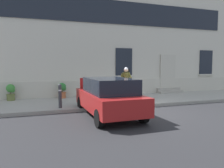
{
  "coord_description": "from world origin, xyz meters",
  "views": [
    {
      "loc": [
        -4.15,
        -8.27,
        2.01
      ],
      "look_at": [
        -0.73,
        1.6,
        1.1
      ],
      "focal_mm": 35.26,
      "sensor_mm": 36.0,
      "label": 1
    }
  ],
  "objects": [
    {
      "name": "person_on_phone",
      "position": [
        0.04,
        1.79,
        1.15
      ],
      "size": [
        0.51,
        0.5,
        1.75
      ],
      "rotation": [
        0.0,
        0.0,
        0.17
      ],
      "color": "#514C1E",
      "rests_on": "sidewalk"
    },
    {
      "name": "planter_terracotta",
      "position": [
        -2.79,
        4.21,
        0.61
      ],
      "size": [
        0.44,
        0.44,
        0.86
      ],
      "color": "#B25B38",
      "rests_on": "sidewalk"
    },
    {
      "name": "bollard_near_person",
      "position": [
        0.47,
        1.35,
        0.71
      ],
      "size": [
        0.15,
        0.15,
        1.04
      ],
      "color": "#333338",
      "rests_on": "sidewalk"
    },
    {
      "name": "ground_plane",
      "position": [
        0.0,
        0.0,
        0.0
      ],
      "size": [
        80.0,
        80.0,
        0.0
      ],
      "primitive_type": "plane",
      "color": "#232326"
    },
    {
      "name": "sidewalk",
      "position": [
        0.0,
        2.8,
        0.07
      ],
      "size": [
        24.0,
        3.6,
        0.15
      ],
      "primitive_type": "cube",
      "color": "#99968E",
      "rests_on": "ground"
    },
    {
      "name": "bollard_far_left",
      "position": [
        -3.2,
        1.35,
        0.71
      ],
      "size": [
        0.15,
        0.15,
        1.04
      ],
      "color": "#333338",
      "rests_on": "sidewalk"
    },
    {
      "name": "building_facade",
      "position": [
        0.01,
        5.29,
        3.73
      ],
      "size": [
        24.0,
        1.52,
        7.5
      ],
      "color": "beige",
      "rests_on": "ground"
    },
    {
      "name": "curb_edge",
      "position": [
        0.0,
        0.94,
        0.07
      ],
      "size": [
        24.0,
        0.12,
        0.15
      ],
      "primitive_type": "cube",
      "color": "gray",
      "rests_on": "ground"
    },
    {
      "name": "hatchback_car_red",
      "position": [
        -1.5,
        -0.2,
        0.79
      ],
      "size": [
        1.85,
        4.09,
        1.5
      ],
      "color": "maroon",
      "rests_on": "ground"
    },
    {
      "name": "entrance_stoop",
      "position": [
        4.29,
        4.33,
        0.28
      ],
      "size": [
        1.7,
        0.64,
        0.32
      ],
      "color": "#9E998E",
      "rests_on": "sidewalk"
    },
    {
      "name": "planter_olive",
      "position": [
        -5.42,
        4.23,
        0.61
      ],
      "size": [
        0.44,
        0.44,
        0.86
      ],
      "color": "#606B38",
      "rests_on": "sidewalk"
    }
  ]
}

